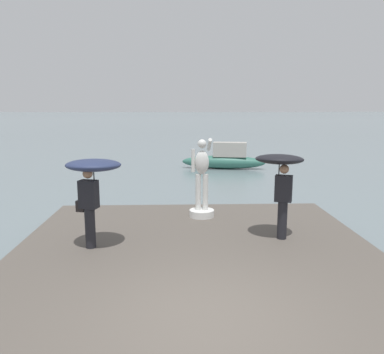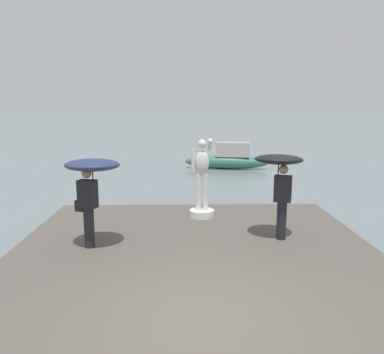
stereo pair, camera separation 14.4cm
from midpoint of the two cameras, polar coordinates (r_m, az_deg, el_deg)
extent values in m
plane|color=slate|center=(45.43, -0.91, 5.86)|extent=(400.00, 400.00, 0.00)
cube|color=#564F47|center=(7.83, 1.10, -14.08)|extent=(7.83, 9.65, 0.40)
cylinder|color=white|center=(11.00, 1.81, -5.23)|extent=(0.68, 0.68, 0.19)
cylinder|color=white|center=(10.85, 1.30, -2.20)|extent=(0.15, 0.15, 1.00)
cylinder|color=white|center=(10.86, 2.35, -2.20)|extent=(0.15, 0.15, 1.00)
ellipsoid|color=white|center=(10.71, 1.85, 2.12)|extent=(0.38, 0.26, 0.65)
sphere|color=white|center=(10.65, 1.86, 4.80)|extent=(0.24, 0.24, 0.24)
cylinder|color=white|center=(10.69, 0.56, 2.40)|extent=(0.10, 0.10, 0.62)
cylinder|color=white|center=(10.94, 2.94, 4.69)|extent=(0.10, 0.59, 0.40)
cylinder|color=black|center=(8.85, -14.14, -7.06)|extent=(0.22, 0.22, 0.88)
cube|color=black|center=(8.66, -14.35, -2.38)|extent=(0.43, 0.34, 0.60)
sphere|color=#A87A5B|center=(8.58, -14.48, 0.53)|extent=(0.21, 0.21, 0.21)
cylinder|color=#262626|center=(8.58, -13.61, -0.39)|extent=(0.02, 0.02, 0.51)
ellipsoid|color=navy|center=(8.53, -13.70, 1.71)|extent=(1.42, 1.43, 0.29)
cube|color=black|center=(8.85, -15.46, -4.03)|extent=(0.20, 0.15, 0.24)
cylinder|color=black|center=(9.34, 13.20, -6.11)|extent=(0.22, 0.22, 0.88)
cube|color=black|center=(9.16, 13.39, -1.66)|extent=(0.44, 0.36, 0.60)
sphere|color=#A87A5B|center=(9.09, 13.50, 1.09)|extent=(0.21, 0.21, 0.21)
cylinder|color=#262626|center=(9.16, 12.75, 0.43)|extent=(0.02, 0.02, 0.55)
ellipsoid|color=black|center=(9.11, 12.83, 2.50)|extent=(1.39, 1.40, 0.28)
ellipsoid|color=#336B5B|center=(21.96, 5.14, 2.15)|extent=(4.70, 1.70, 0.73)
cube|color=#B2ADA3|center=(21.86, 6.08, 3.96)|extent=(1.91, 0.99, 0.78)
camera|label=1|loc=(0.07, -89.61, 0.07)|focal=37.02mm
camera|label=2|loc=(0.07, 90.39, -0.07)|focal=37.02mm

